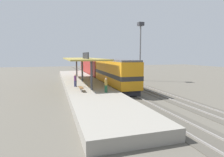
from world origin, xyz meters
The scene contains 11 objects.
ground_plane centered at (2.00, 0.00, 0.00)m, with size 120.00×120.00×0.00m, color #5B564C.
track_near centered at (0.00, 0.00, 0.03)m, with size 3.20×110.00×0.16m.
track_far centered at (4.60, 0.00, 0.03)m, with size 3.20×110.00×0.16m.
platform centered at (-4.60, 0.00, 0.45)m, with size 6.00×44.00×0.90m, color gray.
station_canopy centered at (-4.60, -0.09, 4.53)m, with size 5.20×18.00×4.70m.
platform_bench centered at (-6.00, -8.56, 1.34)m, with size 0.44×1.70×0.50m.
locomotive centered at (0.00, -2.98, 2.41)m, with size 2.93×14.43×4.44m.
passenger_carriage_single centered at (0.00, 15.02, 2.31)m, with size 2.90×20.00×4.24m.
light_mast centered at (7.80, 4.28, 8.40)m, with size 1.10×1.10×11.70m.
person_waiting centered at (-6.28, -4.93, 1.85)m, with size 0.34×0.34×1.71m.
person_walking centered at (-3.31, -10.09, 1.85)m, with size 0.34×0.34×1.71m.
Camera 1 is at (-9.00, -31.06, 5.23)m, focal length 30.39 mm.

